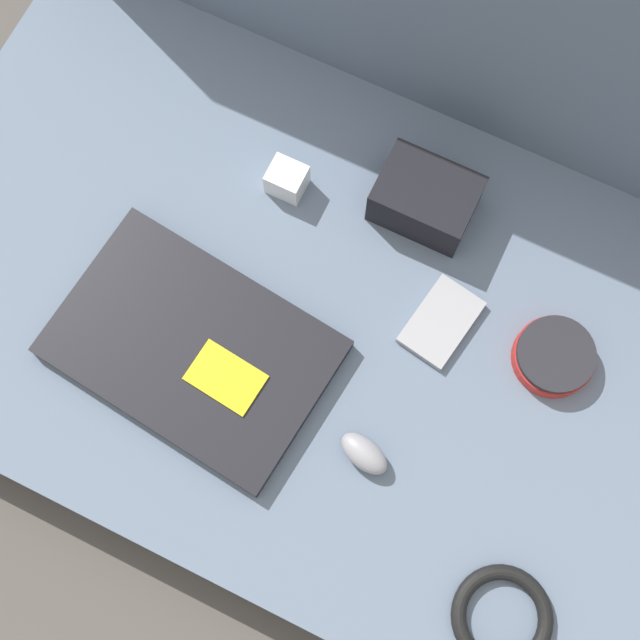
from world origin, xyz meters
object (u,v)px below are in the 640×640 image
object	(u,v)px
camera_pouch	(425,199)
charger_brick	(287,180)
laptop	(193,348)
speaker_puck	(554,356)
computer_mouse	(364,454)
phone_black	(441,322)

from	to	relation	value
camera_pouch	charger_brick	xyz separation A→B (m)	(-0.18, -0.05, -0.01)
laptop	charger_brick	world-z (taller)	charger_brick
charger_brick	speaker_puck	bearing A→B (deg)	-9.26
laptop	charger_brick	size ratio (longest dim) A/B	7.52
computer_mouse	charger_brick	bearing A→B (deg)	146.05
speaker_puck	phone_black	distance (m)	0.15
laptop	phone_black	xyz separation A→B (m)	(0.27, 0.17, -0.01)
phone_black	camera_pouch	xyz separation A→B (m)	(-0.09, 0.13, 0.03)
laptop	speaker_puck	xyz separation A→B (m)	(0.42, 0.19, 0.00)
speaker_puck	camera_pouch	distance (m)	0.26
laptop	camera_pouch	xyz separation A→B (m)	(0.18, 0.30, 0.02)
camera_pouch	laptop	bearing A→B (deg)	-121.20
camera_pouch	speaker_puck	bearing A→B (deg)	-26.50
speaker_puck	camera_pouch	size ratio (longest dim) A/B	0.81
camera_pouch	phone_black	bearing A→B (deg)	-57.40
laptop	phone_black	distance (m)	0.32
computer_mouse	phone_black	xyz separation A→B (m)	(0.02, 0.20, -0.01)
computer_mouse	charger_brick	xyz separation A→B (m)	(-0.24, 0.28, 0.01)
phone_black	charger_brick	size ratio (longest dim) A/B	2.43
laptop	phone_black	bearing A→B (deg)	38.46
phone_black	charger_brick	world-z (taller)	charger_brick
computer_mouse	speaker_puck	world-z (taller)	computer_mouse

